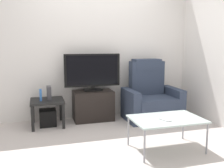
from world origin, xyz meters
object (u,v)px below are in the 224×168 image
at_px(television, 92,71).
at_px(subwoofer_box, 48,118).
at_px(book_upright, 41,95).
at_px(cell_phone, 165,120).
at_px(coffee_table, 167,120).
at_px(game_console, 49,93).
at_px(tv_stand, 93,105).
at_px(side_table, 47,104).
at_px(recliner_armchair, 151,98).

distance_m(television, subwoofer_box, 1.10).
xyz_separation_m(book_upright, cell_phone, (1.47, -1.50, -0.11)).
relative_size(coffee_table, cell_phone, 6.00).
bearing_deg(game_console, tv_stand, 6.90).
bearing_deg(side_table, subwoofer_box, 161.57).
relative_size(side_table, coffee_table, 0.60).
bearing_deg(book_upright, coffee_table, -42.85).
bearing_deg(tv_stand, recliner_armchair, -10.61).
relative_size(game_console, cell_phone, 1.50).
height_order(subwoofer_box, cell_phone, cell_phone).
bearing_deg(side_table, cell_phone, -47.79).
distance_m(television, coffee_table, 1.75).
bearing_deg(subwoofer_box, television, 8.65).
distance_m(game_console, cell_phone, 2.03).
bearing_deg(recliner_armchair, coffee_table, -107.85).
bearing_deg(subwoofer_box, book_upright, -168.69).
height_order(subwoofer_box, coffee_table, coffee_table).
distance_m(book_upright, cell_phone, 2.10).
bearing_deg(television, game_console, -171.70).
distance_m(recliner_armchair, game_console, 1.81).
distance_m(television, recliner_armchair, 1.17).
height_order(side_table, cell_phone, side_table).
bearing_deg(subwoofer_box, tv_stand, 7.31).
bearing_deg(coffee_table, television, 112.01).
height_order(television, subwoofer_box, television).
relative_size(tv_stand, recliner_armchair, 0.65).
xyz_separation_m(tv_stand, subwoofer_box, (-0.80, -0.10, -0.13)).
xyz_separation_m(tv_stand, side_table, (-0.80, -0.10, 0.10)).
bearing_deg(tv_stand, subwoofer_box, -172.69).
distance_m(television, side_table, 0.95).
xyz_separation_m(recliner_armchair, side_table, (-1.84, 0.09, -0.00)).
height_order(tv_stand, coffee_table, tv_stand).
height_order(book_upright, game_console, game_console).
relative_size(side_table, subwoofer_box, 1.99).
bearing_deg(subwoofer_box, coffee_table, -45.18).
xyz_separation_m(television, subwoofer_box, (-0.80, -0.12, -0.74)).
height_order(television, cell_phone, television).
distance_m(tv_stand, television, 0.61).
bearing_deg(coffee_table, subwoofer_box, 134.82).
xyz_separation_m(subwoofer_box, book_upright, (-0.10, -0.02, 0.40)).
height_order(recliner_armchair, cell_phone, recliner_armchair).
height_order(game_console, coffee_table, game_console).
bearing_deg(coffee_table, game_console, 133.91).
distance_m(side_table, game_console, 0.18).
bearing_deg(side_table, recliner_armchair, -2.85).
height_order(book_upright, cell_phone, book_upright).
bearing_deg(cell_phone, game_console, 114.10).
xyz_separation_m(side_table, coffee_table, (1.43, -1.44, 0.02)).
xyz_separation_m(coffee_table, cell_phone, (-0.06, -0.07, 0.03)).
distance_m(television, game_console, 0.84).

